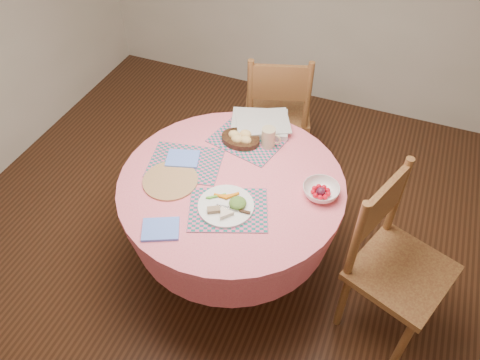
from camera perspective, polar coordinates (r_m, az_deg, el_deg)
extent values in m
plane|color=#331C0F|center=(3.11, -0.87, -9.91)|extent=(4.00, 4.00, 0.00)
cylinder|color=#F87481|center=(2.55, -1.04, -0.49)|extent=(1.24, 1.24, 0.04)
cone|color=#F87481|center=(2.67, -1.00, -3.04)|extent=(1.24, 1.24, 0.30)
cylinder|color=black|center=(2.93, -0.91, -7.45)|extent=(0.14, 0.14, 0.44)
cylinder|color=black|center=(3.09, -0.87, -9.59)|extent=(0.56, 0.56, 0.06)
cube|color=brown|center=(2.62, 19.08, -10.61)|extent=(0.60, 0.61, 0.04)
cylinder|color=brown|center=(2.69, 19.27, -18.28)|extent=(0.06, 0.06, 0.49)
cylinder|color=brown|center=(2.91, 22.96, -12.69)|extent=(0.06, 0.06, 0.49)
cylinder|color=brown|center=(2.74, 12.45, -14.11)|extent=(0.06, 0.06, 0.49)
cylinder|color=brown|center=(2.95, 16.68, -9.01)|extent=(0.06, 0.06, 0.49)
cylinder|color=brown|center=(2.32, 13.97, -7.26)|extent=(0.06, 0.06, 0.54)
cylinder|color=brown|center=(2.57, 18.62, -1.97)|extent=(0.06, 0.06, 0.54)
cube|color=brown|center=(2.36, 16.95, -2.78)|extent=(0.17, 0.38, 0.26)
cube|color=brown|center=(3.48, 4.54, 8.46)|extent=(0.58, 0.57, 0.04)
cylinder|color=brown|center=(3.78, 7.29, 7.04)|extent=(0.05, 0.05, 0.48)
cylinder|color=brown|center=(3.77, 1.46, 7.35)|extent=(0.05, 0.05, 0.48)
cylinder|color=brown|center=(3.50, 7.40, 3.40)|extent=(0.05, 0.05, 0.48)
cylinder|color=brown|center=(3.49, 1.15, 3.72)|extent=(0.05, 0.05, 0.48)
cylinder|color=brown|center=(3.17, 8.26, 9.91)|extent=(0.05, 0.05, 0.53)
cylinder|color=brown|center=(3.16, 1.26, 10.29)|extent=(0.05, 0.05, 0.53)
cube|color=brown|center=(3.10, 4.88, 11.72)|extent=(0.37, 0.15, 0.25)
cube|color=#11625A|center=(2.39, -1.44, -3.63)|extent=(0.48, 0.42, 0.01)
cube|color=#11625A|center=(2.65, -6.69, 2.09)|extent=(0.45, 0.37, 0.01)
cube|color=#11625A|center=(2.78, 0.88, 4.88)|extent=(0.46, 0.38, 0.01)
cylinder|color=olive|center=(2.56, -8.49, -0.06)|extent=(0.30, 0.30, 0.01)
cube|color=#6087F7|center=(2.34, -9.65, -5.93)|extent=(0.22, 0.20, 0.01)
cube|color=#6087F7|center=(2.66, -6.99, 2.60)|extent=(0.21, 0.19, 0.01)
cylinder|color=white|center=(2.40, -1.74, -3.16)|extent=(0.29, 0.29, 0.01)
ellipsoid|color=#28531C|center=(2.35, -0.50, -3.33)|extent=(0.12, 0.12, 0.04)
cylinder|color=beige|center=(2.35, -2.60, -3.89)|extent=(0.13, 0.13, 0.02)
cube|color=brown|center=(2.38, -3.52, -3.02)|extent=(0.07, 0.06, 0.02)
cube|color=silver|center=(2.36, -1.58, -3.62)|extent=(0.15, 0.02, 0.00)
cylinder|color=black|center=(2.75, 0.07, 4.98)|extent=(0.23, 0.23, 0.03)
ellipsoid|color=#DBB670|center=(2.74, -0.71, 5.75)|extent=(0.07, 0.06, 0.05)
ellipsoid|color=#DBB670|center=(2.75, 0.69, 5.82)|extent=(0.07, 0.06, 0.05)
ellipsoid|color=#DBB670|center=(2.71, 0.70, 5.10)|extent=(0.07, 0.06, 0.05)
ellipsoid|color=#DBB670|center=(2.71, -0.36, 5.23)|extent=(0.07, 0.06, 0.05)
cylinder|color=tan|center=(2.70, 3.48, 5.21)|extent=(0.08, 0.08, 0.12)
torus|color=tan|center=(2.70, 4.35, 4.99)|extent=(0.07, 0.01, 0.07)
imported|color=white|center=(2.48, 9.84, -1.33)|extent=(0.22, 0.22, 0.06)
sphere|color=red|center=(2.48, 10.70, -1.69)|extent=(0.03, 0.03, 0.03)
sphere|color=red|center=(2.50, 10.64, -1.23)|extent=(0.03, 0.03, 0.03)
sphere|color=red|center=(2.51, 10.20, -0.88)|extent=(0.03, 0.03, 0.03)
sphere|color=red|center=(2.51, 9.58, -0.79)|extent=(0.03, 0.03, 0.03)
sphere|color=red|center=(2.50, 9.07, -1.00)|extent=(0.03, 0.03, 0.03)
sphere|color=red|center=(2.48, 8.90, -1.43)|extent=(0.03, 0.03, 0.03)
sphere|color=red|center=(2.46, 9.16, -1.87)|extent=(0.03, 0.03, 0.03)
sphere|color=red|center=(2.45, 9.74, -2.11)|extent=(0.03, 0.03, 0.03)
sphere|color=red|center=(2.46, 10.35, -2.04)|extent=(0.03, 0.03, 0.03)
sphere|color=#4A1529|center=(2.48, 9.83, -1.40)|extent=(0.05, 0.05, 0.05)
cube|color=silver|center=(2.87, 2.40, 6.89)|extent=(0.41, 0.36, 0.03)
cube|color=silver|center=(2.85, 2.79, 7.13)|extent=(0.40, 0.37, 0.01)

